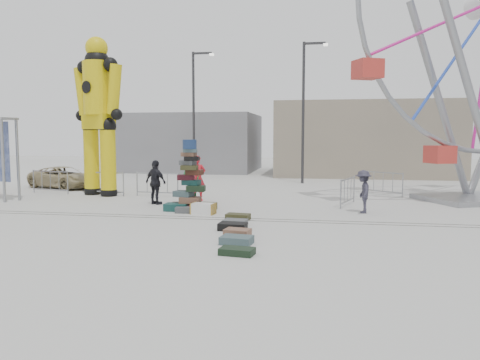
% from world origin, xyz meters
% --- Properties ---
extents(ground, '(90.00, 90.00, 0.00)m').
position_xyz_m(ground, '(0.00, 0.00, 0.00)').
color(ground, '#9E9E99').
rests_on(ground, ground).
extents(track_line_near, '(40.00, 0.04, 0.01)m').
position_xyz_m(track_line_near, '(0.00, 0.60, 0.00)').
color(track_line_near, '#47443F').
rests_on(track_line_near, ground).
extents(track_line_far, '(40.00, 0.04, 0.01)m').
position_xyz_m(track_line_far, '(0.00, 1.00, 0.00)').
color(track_line_far, '#47443F').
rests_on(track_line_far, ground).
extents(building_right, '(12.00, 8.00, 5.00)m').
position_xyz_m(building_right, '(7.00, 20.00, 2.50)').
color(building_right, gray).
rests_on(building_right, ground).
extents(building_left, '(10.00, 8.00, 4.40)m').
position_xyz_m(building_left, '(-6.00, 22.00, 2.20)').
color(building_left, gray).
rests_on(building_left, ground).
extents(lamp_post_right, '(1.41, 0.25, 8.00)m').
position_xyz_m(lamp_post_right, '(3.09, 13.00, 4.48)').
color(lamp_post_right, '#2D2D30').
rests_on(lamp_post_right, ground).
extents(lamp_post_left, '(1.41, 0.25, 8.00)m').
position_xyz_m(lamp_post_left, '(-3.91, 15.00, 4.48)').
color(lamp_post_left, '#2D2D30').
rests_on(lamp_post_left, ground).
extents(suitcase_tower, '(1.81, 1.62, 2.59)m').
position_xyz_m(suitcase_tower, '(-0.68, 2.33, 0.73)').
color(suitcase_tower, '#164340').
rests_on(suitcase_tower, ground).
extents(crash_test_dummy, '(2.89, 1.55, 7.37)m').
position_xyz_m(crash_test_dummy, '(-5.96, 5.88, 3.89)').
color(crash_test_dummy, black).
rests_on(crash_test_dummy, ground).
extents(steamer_trunk, '(0.87, 0.57, 0.38)m').
position_xyz_m(steamer_trunk, '(-0.01, 1.62, 0.19)').
color(steamer_trunk, silver).
rests_on(steamer_trunk, ground).
extents(row_case_0, '(0.81, 0.54, 0.20)m').
position_xyz_m(row_case_0, '(1.38, 0.72, 0.10)').
color(row_case_0, '#36351B').
rests_on(row_case_0, ground).
extents(row_case_1, '(0.75, 0.58, 0.18)m').
position_xyz_m(row_case_1, '(1.47, -0.26, 0.09)').
color(row_case_1, '#4E5255').
rests_on(row_case_1, ground).
extents(row_case_2, '(0.83, 0.55, 0.22)m').
position_xyz_m(row_case_2, '(1.53, -0.98, 0.11)').
color(row_case_2, black).
rests_on(row_case_2, ground).
extents(row_case_3, '(0.75, 0.57, 0.22)m').
position_xyz_m(row_case_3, '(1.82, -1.87, 0.11)').
color(row_case_3, brown).
rests_on(row_case_3, ground).
extents(row_case_4, '(0.85, 0.66, 0.20)m').
position_xyz_m(row_case_4, '(1.94, -2.67, 0.10)').
color(row_case_4, '#3F555A').
rests_on(row_case_4, ground).
extents(row_case_5, '(0.84, 0.57, 0.16)m').
position_xyz_m(row_case_5, '(2.14, -3.73, 0.08)').
color(row_case_5, black).
rests_on(row_case_5, ground).
extents(barricade_dummy_a, '(1.99, 0.43, 1.10)m').
position_xyz_m(barricade_dummy_a, '(-8.62, 6.13, 0.55)').
color(barricade_dummy_a, gray).
rests_on(barricade_dummy_a, ground).
extents(barricade_dummy_b, '(1.99, 0.41, 1.10)m').
position_xyz_m(barricade_dummy_b, '(-5.73, 5.84, 0.55)').
color(barricade_dummy_b, gray).
rests_on(barricade_dummy_b, ground).
extents(barricade_dummy_c, '(2.00, 0.30, 1.10)m').
position_xyz_m(barricade_dummy_c, '(-3.23, 5.92, 0.55)').
color(barricade_dummy_c, gray).
rests_on(barricade_dummy_c, ground).
extents(barricade_wheel_front, '(0.71, 1.93, 1.10)m').
position_xyz_m(barricade_wheel_front, '(5.08, 4.54, 0.55)').
color(barricade_wheel_front, gray).
rests_on(barricade_wheel_front, ground).
extents(barricade_wheel_back, '(1.59, 1.37, 1.10)m').
position_xyz_m(barricade_wheel_back, '(6.87, 8.11, 0.55)').
color(barricade_wheel_back, gray).
rests_on(barricade_wheel_back, ground).
extents(pedestrian_red, '(0.83, 0.73, 1.91)m').
position_xyz_m(pedestrian_red, '(-1.08, 4.87, 0.96)').
color(pedestrian_red, red).
rests_on(pedestrian_red, ground).
extents(pedestrian_green, '(1.12, 1.03, 1.85)m').
position_xyz_m(pedestrian_green, '(-1.35, 4.82, 0.92)').
color(pedestrian_green, '#19662D').
rests_on(pedestrian_green, ground).
extents(pedestrian_black, '(1.12, 0.84, 1.77)m').
position_xyz_m(pedestrian_black, '(-2.44, 3.54, 0.89)').
color(pedestrian_black, black).
rests_on(pedestrian_black, ground).
extents(pedestrian_grey, '(0.58, 0.99, 1.53)m').
position_xyz_m(pedestrian_grey, '(5.51, 2.80, 0.76)').
color(pedestrian_grey, '#2B2937').
rests_on(pedestrian_grey, ground).
extents(parked_suv, '(4.41, 3.19, 1.12)m').
position_xyz_m(parked_suv, '(-9.26, 8.40, 0.56)').
color(parked_suv, tan).
rests_on(parked_suv, ground).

